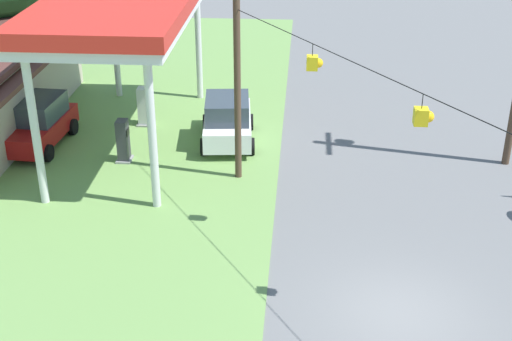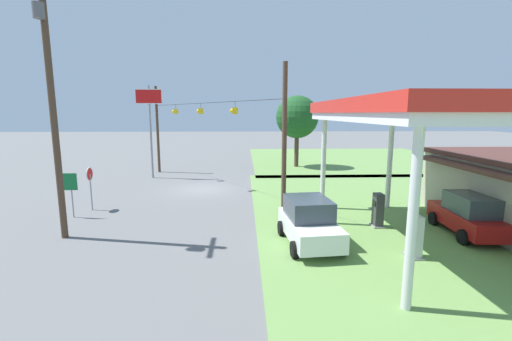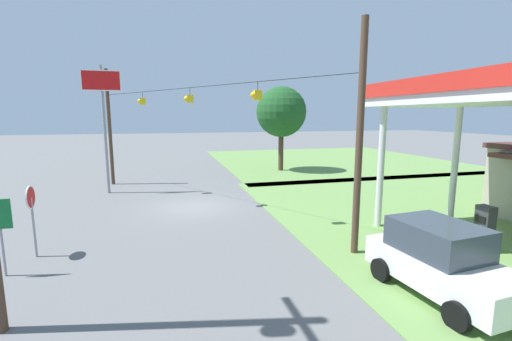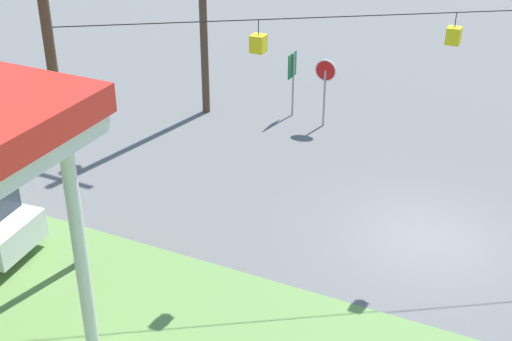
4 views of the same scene
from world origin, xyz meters
The scene contains 13 objects.
ground_plane centered at (0.00, 0.00, 0.00)m, with size 160.00×160.00×0.00m, color slate.
grass_verge_opposite_corner centered at (-16.00, 16.00, 0.02)m, with size 24.00×24.00×0.04m, color #6B934C.
gas_station_canopy centered at (10.57, 9.48, 5.55)m, with size 11.87×5.27×6.08m.
fuel_pump_near centered at (8.76, 9.48, 0.80)m, with size 0.71×0.56×1.69m.
fuel_pump_far centered at (12.37, 9.48, 0.80)m, with size 0.71×0.56×1.69m.
car_at_pumps_front centered at (10.81, 5.72, 0.99)m, with size 4.19×2.40×1.96m.
car_at_pumps_rear centered at (10.01, 13.24, 0.98)m, with size 4.31×2.33×1.94m.
stop_sign_roadside centered at (5.18, -5.75, 1.81)m, with size 0.80×0.08×2.50m.
stop_sign_overhead centered at (-4.74, -4.86, 5.58)m, with size 0.22×2.23×7.79m.
route_sign centered at (6.59, -6.14, 1.71)m, with size 0.10×0.70×2.40m.
utility_pole_main centered at (9.65, -5.05, 6.28)m, with size 2.20×0.44×11.30m.
signal_span_gantry centered at (0.00, -0.01, 4.28)m, with size 15.65×10.24×7.95m.
tree_west_verge centered at (-10.37, 8.45, 5.10)m, with size 4.32×4.32×7.29m.
Camera 2 is at (24.56, 2.98, 5.51)m, focal length 24.00 mm.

